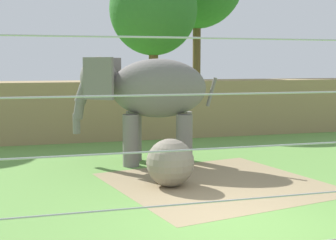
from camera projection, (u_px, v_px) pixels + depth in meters
name	position (u px, v px, depth m)	size (l,w,h in m)	color
ground_plane	(238.00, 223.00, 8.33)	(120.00, 120.00, 0.00)	#609342
dirt_patch	(217.00, 183.00, 11.09)	(4.52, 4.48, 0.01)	#937F5B
embankment_wall	(127.00, 109.00, 17.92)	(36.00, 1.80, 2.11)	#997F56
elephant	(147.00, 93.00, 13.10)	(3.83, 2.23, 2.94)	slate
enrichment_ball	(170.00, 163.00, 10.76)	(1.08, 1.08, 1.08)	gray
cable_fence	(336.00, 139.00, 5.54)	(9.24, 0.26, 3.74)	brown
tree_left_of_centre	(153.00, 10.00, 22.18)	(4.05, 4.05, 7.38)	brown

